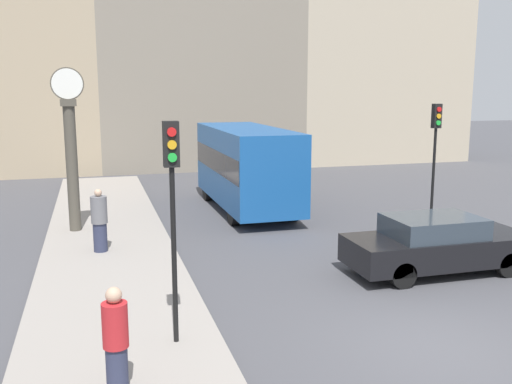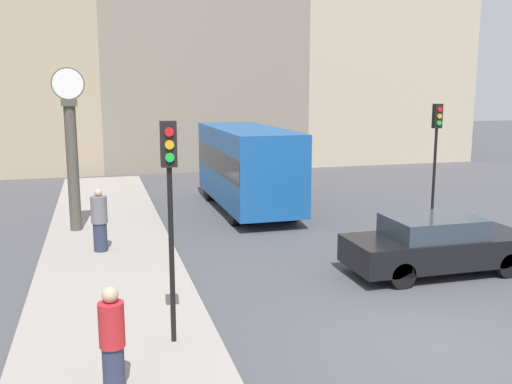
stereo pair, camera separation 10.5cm
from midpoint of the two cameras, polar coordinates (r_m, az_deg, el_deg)
The scene contains 10 objects.
ground_plane at distance 10.88m, azimuth 17.95°, elevation -14.66°, with size 120.00×120.00×0.00m, color #47474C.
sidewalk_corner at distance 18.21m, azimuth -14.45°, elevation -4.14°, with size 3.57×23.03×0.11m, color gray.
building_row at distance 33.50m, azimuth -6.31°, elevation 16.80°, with size 33.58×5.00×16.80m.
sedan_car at distance 14.77m, azimuth 17.84°, elevation -5.02°, with size 4.61×1.77×1.43m.
bus_distant at distance 21.14m, azimuth -0.77°, elevation 2.82°, with size 2.35×7.21×3.07m.
traffic_light_near at distance 9.67m, azimuth -8.31°, elevation 0.51°, with size 0.26×0.24×3.86m.
traffic_light_far at distance 18.89m, azimuth 17.71°, elevation 4.90°, with size 0.26×0.24×4.03m.
street_clock at distance 18.42m, azimuth -17.78°, elevation 3.74°, with size 0.98×0.46×5.01m.
pedestrian_red_top at distance 8.76m, azimuth -13.83°, elevation -14.22°, with size 0.37×0.37×1.62m.
pedestrian_grey_jacket at distance 16.05m, azimuth -15.20°, elevation -2.78°, with size 0.44×0.44×1.73m.
Camera 2 is at (-5.59, -8.15, 4.51)m, focal length 40.00 mm.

